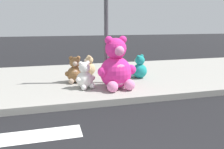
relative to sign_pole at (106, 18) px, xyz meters
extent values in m
cube|color=#9E9B93|center=(-1.00, 0.80, -1.77)|extent=(28.00, 4.40, 0.15)
cylinder|color=#4C4C51|center=(0.00, 0.00, -0.10)|extent=(0.11, 0.11, 3.20)
sphere|color=#F22D93|center=(0.10, -0.55, -1.31)|extent=(0.78, 0.78, 0.78)
ellipsoid|color=pink|center=(0.13, -0.83, -1.31)|extent=(0.45, 0.22, 0.51)
sphere|color=#F22D93|center=(0.10, -0.55, -0.72)|extent=(0.51, 0.51, 0.51)
sphere|color=pink|center=(0.12, -0.77, -0.76)|extent=(0.23, 0.23, 0.23)
sphere|color=#F22D93|center=(0.28, -0.53, -0.52)|extent=(0.20, 0.20, 0.20)
sphere|color=#F22D93|center=(0.48, -0.61, -1.25)|extent=(0.24, 0.24, 0.24)
sphere|color=pink|center=(0.35, -0.86, -1.56)|extent=(0.27, 0.27, 0.27)
sphere|color=#F22D93|center=(-0.08, -0.57, -0.52)|extent=(0.20, 0.20, 0.20)
sphere|color=#F22D93|center=(-0.26, -0.69, -1.25)|extent=(0.24, 0.24, 0.24)
sphere|color=pink|center=(-0.08, -0.90, -1.56)|extent=(0.27, 0.27, 0.27)
sphere|color=yellow|center=(0.52, 0.62, -1.55)|extent=(0.29, 0.29, 0.29)
ellipsoid|color=#F0DB80|center=(0.45, 0.69, -1.55)|extent=(0.16, 0.16, 0.19)
sphere|color=yellow|center=(0.52, 0.62, -1.33)|extent=(0.19, 0.19, 0.19)
sphere|color=#F0DB80|center=(0.46, 0.67, -1.34)|extent=(0.09, 0.09, 0.09)
sphere|color=yellow|center=(0.48, 0.57, -1.25)|extent=(0.07, 0.07, 0.07)
sphere|color=yellow|center=(0.40, 0.54, -1.53)|extent=(0.09, 0.09, 0.09)
sphere|color=#F0DB80|center=(0.38, 0.64, -1.65)|extent=(0.10, 0.10, 0.10)
sphere|color=yellow|center=(0.57, 0.66, -1.25)|extent=(0.07, 0.07, 0.07)
sphere|color=yellow|center=(0.59, 0.74, -1.53)|extent=(0.09, 0.09, 0.09)
sphere|color=#F0DB80|center=(0.49, 0.76, -1.65)|extent=(0.10, 0.10, 0.10)
sphere|color=olive|center=(-0.81, 0.27, -1.48)|extent=(0.44, 0.44, 0.44)
ellipsoid|color=tan|center=(-0.81, 0.11, -1.48)|extent=(0.24, 0.11, 0.28)
sphere|color=olive|center=(-0.81, 0.27, -1.15)|extent=(0.29, 0.29, 0.29)
sphere|color=tan|center=(-0.81, 0.14, -1.17)|extent=(0.13, 0.13, 0.13)
sphere|color=olive|center=(-0.71, 0.26, -1.04)|extent=(0.11, 0.11, 0.11)
sphere|color=olive|center=(-0.60, 0.20, -1.45)|extent=(0.14, 0.14, 0.14)
sphere|color=tan|center=(-0.69, 0.08, -1.62)|extent=(0.15, 0.15, 0.15)
sphere|color=olive|center=(-0.91, 0.27, -1.04)|extent=(0.11, 0.11, 0.11)
sphere|color=olive|center=(-1.02, 0.22, -1.45)|extent=(0.14, 0.14, 0.14)
sphere|color=tan|center=(-0.93, 0.09, -1.62)|extent=(0.15, 0.15, 0.15)
sphere|color=tan|center=(-0.29, 1.04, -1.51)|extent=(0.37, 0.37, 0.37)
ellipsoid|color=beige|center=(-0.42, 1.04, -1.51)|extent=(0.09, 0.21, 0.24)
sphere|color=tan|center=(-0.29, 1.04, -1.23)|extent=(0.24, 0.24, 0.24)
sphere|color=beige|center=(-0.39, 1.04, -1.25)|extent=(0.11, 0.11, 0.11)
sphere|color=tan|center=(-0.28, 0.95, -1.13)|extent=(0.09, 0.09, 0.09)
sphere|color=tan|center=(-0.33, 0.86, -1.48)|extent=(0.12, 0.12, 0.12)
sphere|color=beige|center=(-0.44, 0.93, -1.63)|extent=(0.13, 0.13, 0.13)
sphere|color=tan|center=(-0.29, 1.13, -1.13)|extent=(0.09, 0.09, 0.09)
sphere|color=tan|center=(-0.34, 1.22, -1.48)|extent=(0.12, 0.12, 0.12)
sphere|color=beige|center=(-0.45, 1.14, -1.63)|extent=(0.13, 0.13, 0.13)
sphere|color=teal|center=(1.06, 0.26, -1.49)|extent=(0.42, 0.42, 0.42)
ellipsoid|color=#7BBFBC|center=(0.97, 0.38, -1.49)|extent=(0.24, 0.21, 0.27)
sphere|color=teal|center=(1.06, 0.26, -1.18)|extent=(0.27, 0.27, 0.27)
sphere|color=#7BBFBC|center=(0.99, 0.36, -1.19)|extent=(0.13, 0.13, 0.13)
sphere|color=teal|center=(0.99, 0.20, -1.07)|extent=(0.10, 0.10, 0.10)
sphere|color=teal|center=(0.87, 0.18, -1.46)|extent=(0.13, 0.13, 0.13)
sphere|color=#7BBFBC|center=(0.86, 0.33, -1.63)|extent=(0.14, 0.14, 0.14)
sphere|color=teal|center=(1.14, 0.32, -1.07)|extent=(0.10, 0.10, 0.10)
sphere|color=teal|center=(1.19, 0.42, -1.46)|extent=(0.13, 0.13, 0.13)
sphere|color=#7BBFBC|center=(1.05, 0.47, -1.63)|extent=(0.14, 0.14, 0.14)
sphere|color=white|center=(-0.65, -0.37, -1.49)|extent=(0.41, 0.41, 0.41)
ellipsoid|color=white|center=(-0.60, -0.51, -1.49)|extent=(0.24, 0.16, 0.27)
sphere|color=white|center=(-0.65, -0.37, -1.18)|extent=(0.27, 0.27, 0.27)
sphere|color=white|center=(-0.61, -0.48, -1.20)|extent=(0.12, 0.12, 0.12)
sphere|color=white|center=(-0.56, -0.34, -1.07)|extent=(0.10, 0.10, 0.10)
sphere|color=white|center=(-0.44, -0.35, -1.46)|extent=(0.13, 0.13, 0.13)
sphere|color=white|center=(-0.48, -0.50, -1.63)|extent=(0.14, 0.14, 0.14)
sphere|color=white|center=(-0.73, -0.40, -1.07)|extent=(0.10, 0.10, 0.10)
sphere|color=white|center=(-0.81, -0.48, -1.46)|extent=(0.13, 0.13, 0.13)
sphere|color=white|center=(-0.69, -0.57, -1.63)|extent=(0.14, 0.14, 0.14)
camera|label=1|loc=(-1.43, -5.84, -0.11)|focal=36.82mm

